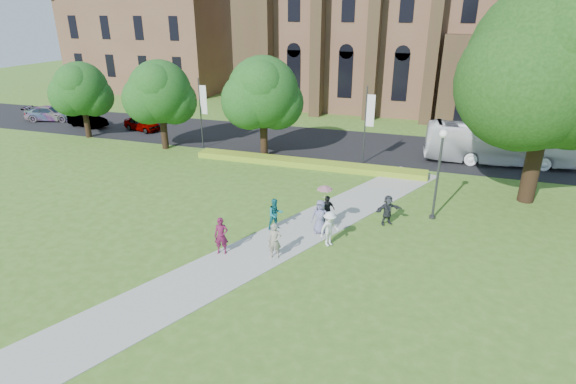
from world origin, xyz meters
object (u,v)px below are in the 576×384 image
(car_0, at_px, (142,124))
(streetlamp, at_px, (439,164))
(pedestrian_0, at_px, (221,236))
(car_1, at_px, (88,120))
(tour_coach, at_px, (501,144))
(car_2, at_px, (51,113))
(large_tree, at_px, (554,64))

(car_0, bearing_deg, streetlamp, -98.46)
(car_0, relative_size, pedestrian_0, 2.14)
(car_0, distance_m, pedestrian_0, 26.91)
(car_1, bearing_deg, tour_coach, -80.83)
(streetlamp, bearing_deg, pedestrian_0, -142.49)
(streetlamp, distance_m, tour_coach, 13.03)
(tour_coach, bearing_deg, car_2, 84.40)
(car_0, relative_size, car_1, 0.92)
(large_tree, relative_size, car_0, 3.26)
(streetlamp, height_order, tour_coach, streetlamp)
(large_tree, bearing_deg, car_1, 169.65)
(car_0, bearing_deg, tour_coach, -75.20)
(streetlamp, xyz_separation_m, tour_coach, (4.56, 12.09, -1.70))
(tour_coach, relative_size, car_1, 2.58)
(car_1, bearing_deg, pedestrian_0, -119.36)
(streetlamp, bearing_deg, car_0, 156.56)
(streetlamp, height_order, large_tree, large_tree)
(tour_coach, relative_size, car_2, 2.14)
(car_1, xyz_separation_m, pedestrian_0, (24.61, -19.28, 0.24))
(large_tree, height_order, car_0, large_tree)
(large_tree, xyz_separation_m, car_2, (-45.67, 8.33, -7.58))
(large_tree, distance_m, car_0, 35.32)
(large_tree, distance_m, car_1, 41.25)
(streetlamp, xyz_separation_m, pedestrian_0, (-9.77, -7.50, -2.31))
(pedestrian_0, bearing_deg, streetlamp, 19.40)
(large_tree, height_order, car_1, large_tree)
(car_0, bearing_deg, large_tree, -87.91)
(car_2, relative_size, pedestrian_0, 2.79)
(streetlamp, xyz_separation_m, car_2, (-40.17, 12.83, -2.51))
(large_tree, xyz_separation_m, car_1, (-39.88, 7.28, -7.62))
(car_0, relative_size, car_2, 0.77)
(streetlamp, relative_size, tour_coach, 0.46)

